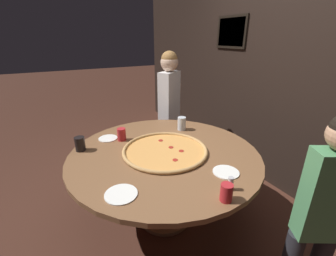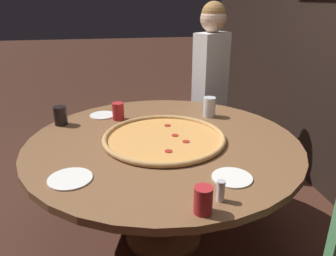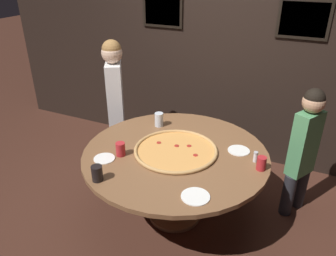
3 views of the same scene
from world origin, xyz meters
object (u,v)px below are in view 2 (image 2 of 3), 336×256
at_px(drink_cup_near_left, 203,200).
at_px(white_plate_near_front, 232,178).
at_px(white_plate_left_side, 103,115).
at_px(diner_far_right, 211,78).
at_px(drink_cup_far_right, 209,107).
at_px(dining_table, 163,157).
at_px(condiment_shaker, 221,191).
at_px(drink_cup_near_right, 118,111).
at_px(giant_pizza, 164,138).
at_px(white_plate_beside_cup, 70,179).
at_px(drink_cup_centre_back, 60,116).

height_order(drink_cup_near_left, white_plate_near_front, drink_cup_near_left).
relative_size(white_plate_left_side, diner_far_right, 0.12).
distance_m(drink_cup_far_right, white_plate_left_side, 0.80).
xyz_separation_m(dining_table, white_plate_left_side, (-0.51, -0.37, 0.12)).
bearing_deg(white_plate_near_front, condiment_shaker, -34.62).
relative_size(drink_cup_near_right, drink_cup_near_left, 1.05).
bearing_deg(giant_pizza, diner_far_right, 149.69).
height_order(drink_cup_near_right, drink_cup_far_right, drink_cup_far_right).
bearing_deg(drink_cup_far_right, white_plate_beside_cup, -50.67).
height_order(giant_pizza, white_plate_left_side, giant_pizza).
bearing_deg(white_plate_near_front, drink_cup_near_left, -42.14).
height_order(drink_cup_centre_back, condiment_shaker, drink_cup_centre_back).
bearing_deg(giant_pizza, drink_cup_near_left, 2.76).
relative_size(drink_cup_centre_back, drink_cup_far_right, 0.90).
bearing_deg(drink_cup_near_left, white_plate_left_side, -161.83).
bearing_deg(condiment_shaker, dining_table, -168.52).
xyz_separation_m(drink_cup_near_left, white_plate_beside_cup, (-0.36, -0.56, -0.05)).
relative_size(drink_cup_centre_back, white_plate_near_front, 0.65).
bearing_deg(drink_cup_near_left, drink_cup_near_right, -165.56).
relative_size(condiment_shaker, diner_far_right, 0.06).
bearing_deg(drink_cup_centre_back, white_plate_beside_cup, 9.77).
xyz_separation_m(drink_cup_near_right, diner_far_right, (-0.62, 0.87, 0.07)).
xyz_separation_m(giant_pizza, white_plate_near_front, (0.51, 0.25, -0.01)).
bearing_deg(white_plate_left_side, drink_cup_near_right, 49.50).
height_order(drink_cup_far_right, white_plate_beside_cup, drink_cup_far_right).
height_order(drink_cup_centre_back, white_plate_near_front, drink_cup_centre_back).
xyz_separation_m(drink_cup_centre_back, drink_cup_far_right, (0.01, 1.06, 0.01)).
height_order(giant_pizza, drink_cup_near_right, drink_cup_near_right).
distance_m(drink_cup_near_left, white_plate_beside_cup, 0.67).
bearing_deg(drink_cup_far_right, drink_cup_centre_back, -90.78).
bearing_deg(drink_cup_centre_back, condiment_shaker, 36.58).
bearing_deg(condiment_shaker, diner_far_right, 164.61).
bearing_deg(condiment_shaker, drink_cup_far_right, 165.88).
bearing_deg(drink_cup_near_right, giant_pizza, 32.30).
bearing_deg(drink_cup_centre_back, drink_cup_far_right, 89.22).
xyz_separation_m(drink_cup_near_right, condiment_shaker, (1.10, 0.40, -0.01)).
bearing_deg(condiment_shaker, drink_cup_near_right, -160.13).
bearing_deg(giant_pizza, drink_cup_centre_back, -120.25).
bearing_deg(drink_cup_centre_back, giant_pizza, 59.75).
bearing_deg(white_plate_beside_cup, dining_table, 126.94).
distance_m(drink_cup_centre_back, white_plate_near_front, 1.28).
relative_size(white_plate_near_front, white_plate_left_side, 1.07).
xyz_separation_m(drink_cup_near_right, white_plate_left_side, (-0.10, -0.11, -0.06)).
bearing_deg(white_plate_beside_cup, white_plate_left_side, 170.84).
xyz_separation_m(dining_table, drink_cup_near_left, (0.75, 0.04, 0.18)).
distance_m(drink_cup_centre_back, diner_far_right, 1.43).
bearing_deg(drink_cup_centre_back, white_plate_near_front, 45.38).
relative_size(giant_pizza, drink_cup_near_left, 6.47).
xyz_separation_m(white_plate_beside_cup, condiment_shaker, (0.30, 0.66, 0.05)).
xyz_separation_m(white_plate_beside_cup, diner_far_right, (-1.43, 1.13, 0.13)).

